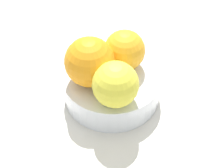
# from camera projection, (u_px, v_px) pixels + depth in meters

# --- Properties ---
(ground_plane) EXTENTS (1.10, 1.10, 0.02)m
(ground_plane) POSITION_uv_depth(u_px,v_px,m) (112.00, 99.00, 0.62)
(ground_plane) COLOR silver
(fruit_bowl) EXTENTS (0.17, 0.17, 0.05)m
(fruit_bowl) POSITION_uv_depth(u_px,v_px,m) (112.00, 86.00, 0.60)
(fruit_bowl) COLOR silver
(fruit_bowl) RESTS_ON ground_plane
(orange_in_bowl_0) EXTENTS (0.08, 0.08, 0.08)m
(orange_in_bowl_0) POSITION_uv_depth(u_px,v_px,m) (90.00, 62.00, 0.54)
(orange_in_bowl_0) COLOR orange
(orange_in_bowl_0) RESTS_ON fruit_bowl
(orange_in_bowl_1) EXTENTS (0.07, 0.07, 0.07)m
(orange_in_bowl_1) POSITION_uv_depth(u_px,v_px,m) (118.00, 84.00, 0.52)
(orange_in_bowl_1) COLOR yellow
(orange_in_bowl_1) RESTS_ON fruit_bowl
(orange_in_bowl_2) EXTENTS (0.07, 0.07, 0.07)m
(orange_in_bowl_2) POSITION_uv_depth(u_px,v_px,m) (124.00, 50.00, 0.57)
(orange_in_bowl_2) COLOR #F9A823
(orange_in_bowl_2) RESTS_ON fruit_bowl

